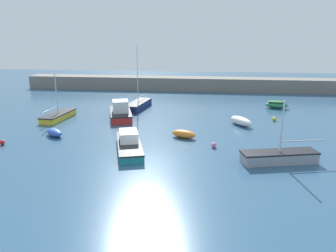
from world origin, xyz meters
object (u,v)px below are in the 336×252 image
sailboat_twin_hulled (279,157)px  motorboat_grey_hull (129,144)px  rowboat_white_midwater (241,121)px  cabin_cruiser_white (121,112)px  fishing_dinghy_green (184,134)px  sailboat_tall_mast (138,105)px  sailboat_short_mast (58,116)px  mooring_buoy_red (2,142)px  dinghy_near_pier (54,132)px  rowboat_with_red_cover (277,104)px  mooring_buoy_pink (214,145)px  mooring_buoy_yellow (274,119)px

sailboat_twin_hulled → motorboat_grey_hull: sailboat_twin_hulled is taller
rowboat_white_midwater → sailboat_twin_hulled: bearing=-23.0°
motorboat_grey_hull → cabin_cruiser_white: (-3.30, 9.91, 0.17)m
sailboat_twin_hulled → fishing_dinghy_green: (-7.33, 5.06, -0.10)m
sailboat_tall_mast → motorboat_grey_hull: 15.29m
sailboat_short_mast → mooring_buoy_red: 8.92m
dinghy_near_pier → motorboat_grey_hull: bearing=-161.5°
rowboat_with_red_cover → sailboat_short_mast: (-24.94, -8.49, -0.10)m
sailboat_tall_mast → fishing_dinghy_green: bearing=38.5°
sailboat_twin_hulled → fishing_dinghy_green: bearing=-48.6°
sailboat_twin_hulled → motorboat_grey_hull: (-11.46, 1.31, 0.08)m
dinghy_near_pier → motorboat_grey_hull: (7.67, -2.85, 0.19)m
cabin_cruiser_white → mooring_buoy_pink: cabin_cruiser_white is taller
sailboat_short_mast → fishing_dinghy_green: bearing=-104.9°
rowboat_with_red_cover → mooring_buoy_yellow: rowboat_with_red_cover is taller
motorboat_grey_hull → fishing_dinghy_green: size_ratio=2.64×
sailboat_twin_hulled → motorboat_grey_hull: bearing=-20.4°
sailboat_short_mast → rowboat_with_red_cover: bearing=-66.4°
rowboat_with_red_cover → mooring_buoy_yellow: (-1.47, -6.47, -0.25)m
rowboat_white_midwater → mooring_buoy_pink: size_ratio=7.44×
dinghy_near_pier → sailboat_short_mast: size_ratio=0.42×
rowboat_with_red_cover → sailboat_twin_hulled: bearing=-90.2°
sailboat_tall_mast → mooring_buoy_red: bearing=-21.0°
sailboat_twin_hulled → mooring_buoy_yellow: size_ratio=13.68×
dinghy_near_pier → rowboat_white_midwater: rowboat_white_midwater is taller
rowboat_with_red_cover → dinghy_near_pier: bearing=-137.0°
fishing_dinghy_green → cabin_cruiser_white: bearing=-18.2°
rowboat_white_midwater → mooring_buoy_yellow: rowboat_white_midwater is taller
mooring_buoy_red → mooring_buoy_yellow: 26.70m
dinghy_near_pier → sailboat_short_mast: sailboat_short_mast is taller
motorboat_grey_hull → cabin_cruiser_white: bearing=-178.6°
sailboat_twin_hulled → sailboat_tall_mast: (-13.87, 16.40, -0.00)m
sailboat_tall_mast → rowboat_with_red_cover: (17.29, 2.23, 0.02)m
sailboat_twin_hulled → sailboat_tall_mast: sailboat_tall_mast is taller
motorboat_grey_hull → sailboat_short_mast: sailboat_short_mast is taller
rowboat_with_red_cover → cabin_cruiser_white: size_ratio=0.47×
dinghy_near_pier → sailboat_tall_mast: sailboat_tall_mast is taller
dinghy_near_pier → sailboat_tall_mast: size_ratio=0.31×
dinghy_near_pier → fishing_dinghy_green: 11.84m
motorboat_grey_hull → mooring_buoy_red: size_ratio=15.21×
sailboat_twin_hulled → rowboat_with_red_cover: (3.43, 18.64, 0.02)m
sailboat_twin_hulled → rowboat_white_midwater: sailboat_twin_hulled is taller
sailboat_twin_hulled → rowboat_with_red_cover: sailboat_twin_hulled is taller
dinghy_near_pier → mooring_buoy_pink: size_ratio=5.53×
sailboat_twin_hulled → sailboat_tall_mast: 21.48m
sailboat_twin_hulled → sailboat_short_mast: (-21.51, 10.15, -0.09)m
sailboat_tall_mast → cabin_cruiser_white: bearing=-1.3°
dinghy_near_pier → mooring_buoy_red: (-3.29, -2.87, -0.13)m
rowboat_with_red_cover → mooring_buoy_red: (-25.85, -17.36, -0.26)m
fishing_dinghy_green → mooring_buoy_pink: 3.56m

